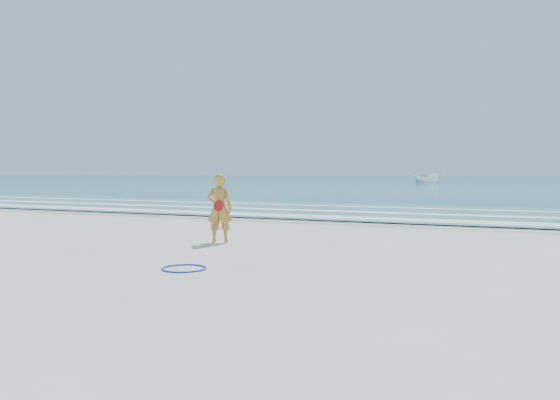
% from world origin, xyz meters
% --- Properties ---
extents(ground, '(400.00, 400.00, 0.00)m').
position_xyz_m(ground, '(0.00, 0.00, 0.00)').
color(ground, silver).
rests_on(ground, ground).
extents(wet_sand, '(400.00, 2.40, 0.00)m').
position_xyz_m(wet_sand, '(0.00, 9.00, 0.00)').
color(wet_sand, '#B2A893').
rests_on(wet_sand, ground).
extents(ocean, '(400.00, 190.00, 0.04)m').
position_xyz_m(ocean, '(0.00, 105.00, 0.02)').
color(ocean, '#19727F').
rests_on(ocean, ground).
extents(shallow, '(400.00, 10.00, 0.01)m').
position_xyz_m(shallow, '(0.00, 14.00, 0.04)').
color(shallow, '#59B7AD').
rests_on(shallow, ocean).
extents(foam_near, '(400.00, 1.40, 0.01)m').
position_xyz_m(foam_near, '(0.00, 10.30, 0.05)').
color(foam_near, white).
rests_on(foam_near, shallow).
extents(foam_mid, '(400.00, 0.90, 0.01)m').
position_xyz_m(foam_mid, '(0.00, 13.20, 0.05)').
color(foam_mid, white).
rests_on(foam_mid, shallow).
extents(foam_far, '(400.00, 0.60, 0.01)m').
position_xyz_m(foam_far, '(0.00, 16.50, 0.05)').
color(foam_far, white).
rests_on(foam_far, shallow).
extents(hoop, '(1.04, 1.04, 0.03)m').
position_xyz_m(hoop, '(0.61, -0.76, 0.01)').
color(hoop, '#0B2DD6').
rests_on(hoop, ground).
extents(boat, '(4.53, 2.75, 1.64)m').
position_xyz_m(boat, '(-6.97, 74.42, 0.86)').
color(boat, white).
rests_on(boat, ocean).
extents(woman, '(0.71, 0.57, 1.68)m').
position_xyz_m(woman, '(-0.67, 2.69, 0.84)').
color(woman, orange).
rests_on(woman, ground).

